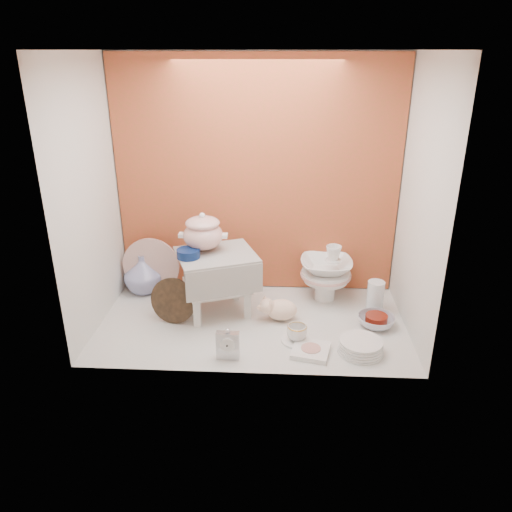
{
  "coord_description": "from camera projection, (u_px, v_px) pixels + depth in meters",
  "views": [
    {
      "loc": [
        0.16,
        -2.55,
        1.5
      ],
      "look_at": [
        0.02,
        0.02,
        0.42
      ],
      "focal_mm": 34.5,
      "sensor_mm": 36.0,
      "label": 1
    }
  ],
  "objects": [
    {
      "name": "soup_tureen",
      "position": [
        203.0,
        232.0,
        2.9
      ],
      "size": [
        0.31,
        0.31,
        0.24
      ],
      "primitive_type": null,
      "rotation": [
        0.0,
        0.0,
        -0.14
      ],
      "color": "white",
      "rests_on": "step_stool"
    },
    {
      "name": "floral_platter",
      "position": [
        151.0,
        266.0,
        3.23
      ],
      "size": [
        0.38,
        0.05,
        0.38
      ],
      "primitive_type": null,
      "rotation": [
        0.0,
        0.0,
        -0.02
      ],
      "color": "white",
      "rests_on": "ground"
    },
    {
      "name": "teacup_saucer",
      "position": [
        297.0,
        340.0,
        2.74
      ],
      "size": [
        0.23,
        0.23,
        0.01
      ],
      "primitive_type": "cylinder",
      "rotation": [
        0.0,
        0.0,
        0.39
      ],
      "color": "white",
      "rests_on": "ground"
    },
    {
      "name": "cobalt_bowl",
      "position": [
        188.0,
        253.0,
        2.83
      ],
      "size": [
        0.15,
        0.15,
        0.05
      ],
      "primitive_type": "cylinder",
      "rotation": [
        0.0,
        0.0,
        -0.14
      ],
      "color": "#0A1C4C",
      "rests_on": "step_stool"
    },
    {
      "name": "mantel_clock",
      "position": [
        228.0,
        344.0,
        2.55
      ],
      "size": [
        0.12,
        0.04,
        0.18
      ],
      "primitive_type": "cube",
      "rotation": [
        0.0,
        0.0,
        -0.02
      ],
      "color": "silver",
      "rests_on": "ground"
    },
    {
      "name": "dinner_plate_stack",
      "position": [
        361.0,
        346.0,
        2.62
      ],
      "size": [
        0.27,
        0.27,
        0.07
      ],
      "primitive_type": "cylinder",
      "rotation": [
        0.0,
        0.0,
        -0.09
      ],
      "color": "white",
      "rests_on": "ground"
    },
    {
      "name": "ground",
      "position": [
        252.0,
        322.0,
        2.93
      ],
      "size": [
        1.8,
        1.8,
        0.0
      ],
      "primitive_type": "plane",
      "color": "silver",
      "rests_on": "ground"
    },
    {
      "name": "clear_glass_vase",
      "position": [
        375.0,
        297.0,
        3.01
      ],
      "size": [
        0.12,
        0.12,
        0.21
      ],
      "primitive_type": "cylinder",
      "rotation": [
        0.0,
        0.0,
        -0.23
      ],
      "color": "silver",
      "rests_on": "ground"
    },
    {
      "name": "niche_shell",
      "position": [
        254.0,
        161.0,
        2.74
      ],
      "size": [
        1.86,
        1.03,
        1.53
      ],
      "color": "#B8442E",
      "rests_on": "ground"
    },
    {
      "name": "step_stool",
      "position": [
        217.0,
        283.0,
        2.97
      ],
      "size": [
        0.56,
        0.52,
        0.39
      ],
      "primitive_type": null,
      "rotation": [
        0.0,
        0.0,
        0.37
      ],
      "color": "silver",
      "rests_on": "ground"
    },
    {
      "name": "porcelain_tower",
      "position": [
        326.0,
        272.0,
        3.14
      ],
      "size": [
        0.41,
        0.41,
        0.37
      ],
      "primitive_type": null,
      "rotation": [
        0.0,
        0.0,
        -0.32
      ],
      "color": "white",
      "rests_on": "ground"
    },
    {
      "name": "crystal_bowl",
      "position": [
        376.0,
        321.0,
        2.88
      ],
      "size": [
        0.28,
        0.28,
        0.07
      ],
      "primitive_type": "imported",
      "rotation": [
        0.0,
        0.0,
        -0.42
      ],
      "color": "silver",
      "rests_on": "ground"
    },
    {
      "name": "gold_rim_teacup",
      "position": [
        297.0,
        332.0,
        2.72
      ],
      "size": [
        0.14,
        0.14,
        0.09
      ],
      "primitive_type": "imported",
      "rotation": [
        0.0,
        0.0,
        -0.27
      ],
      "color": "white",
      "rests_on": "teacup_saucer"
    },
    {
      "name": "plush_pig",
      "position": [
        281.0,
        309.0,
        2.93
      ],
      "size": [
        0.26,
        0.2,
        0.14
      ],
      "primitive_type": "ellipsoid",
      "rotation": [
        0.0,
        0.0,
        -0.18
      ],
      "color": "beige",
      "rests_on": "ground"
    },
    {
      "name": "blue_white_vase",
      "position": [
        143.0,
        274.0,
        3.26
      ],
      "size": [
        0.29,
        0.29,
        0.26
      ],
      "primitive_type": "imported",
      "rotation": [
        0.0,
        0.0,
        0.18
      ],
      "color": "white",
      "rests_on": "ground"
    },
    {
      "name": "lacquer_tray",
      "position": [
        173.0,
        301.0,
        2.89
      ],
      "size": [
        0.29,
        0.12,
        0.28
      ],
      "primitive_type": null,
      "rotation": [
        0.0,
        0.0,
        -0.2
      ],
      "color": "black",
      "rests_on": "ground"
    },
    {
      "name": "lattice_dish",
      "position": [
        311.0,
        350.0,
        2.63
      ],
      "size": [
        0.23,
        0.23,
        0.03
      ],
      "primitive_type": "cube",
      "rotation": [
        0.0,
        0.0,
        -0.22
      ],
      "color": "white",
      "rests_on": "ground"
    }
  ]
}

